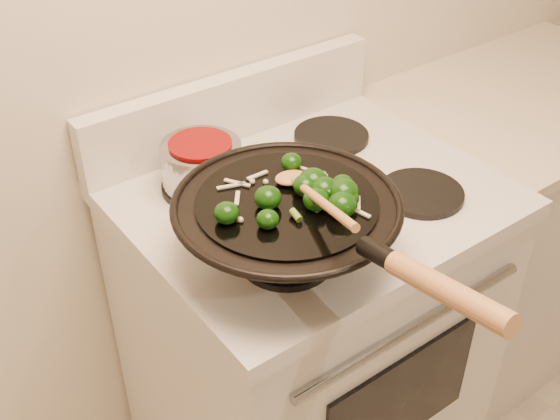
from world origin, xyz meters
TOP-DOWN VIEW (x-y plane):
  - stove at (-0.13, 1.17)m, footprint 0.78×0.67m
  - counter_unit at (0.70, 1.20)m, footprint 0.86×0.62m
  - wok at (-0.31, 1.01)m, footprint 0.42×0.69m
  - stirfry at (-0.28, 0.99)m, footprint 0.26×0.26m
  - wooden_spoon at (-0.29, 0.99)m, footprint 0.11×0.28m
  - saucepan at (-0.31, 1.32)m, footprint 0.17×0.26m

SIDE VIEW (x-z plane):
  - counter_unit at x=0.70m, z-range 0.00..0.91m
  - stove at x=-0.13m, z-range -0.07..1.01m
  - saucepan at x=-0.31m, z-range 0.93..1.03m
  - wok at x=-0.31m, z-range 0.89..1.12m
  - stirfry at x=-0.28m, z-range 1.05..1.10m
  - wooden_spoon at x=-0.29m, z-range 1.05..1.13m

